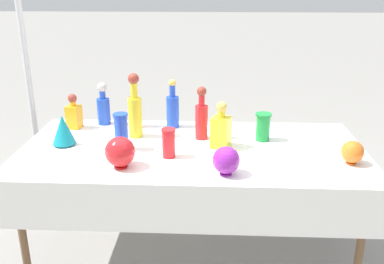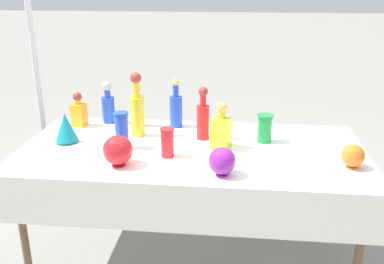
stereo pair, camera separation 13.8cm
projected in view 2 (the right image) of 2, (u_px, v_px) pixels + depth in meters
ground_plane at (192, 254)px, 2.83m from camera, size 40.00×40.00×0.00m
display_table at (191, 158)px, 2.56m from camera, size 2.05×0.99×0.76m
tall_bottle_0 at (176, 108)px, 2.88m from camera, size 0.08×0.08×0.33m
tall_bottle_1 at (108, 105)px, 2.97m from camera, size 0.09×0.09×0.30m
tall_bottle_2 at (137, 109)px, 2.71m from camera, size 0.09×0.09×0.41m
tall_bottle_3 at (203, 117)px, 2.66m from camera, size 0.08×0.08×0.34m
tall_bottle_4 at (138, 107)px, 2.90m from camera, size 0.07×0.07×0.35m
square_decanter_0 at (79, 112)px, 2.91m from camera, size 0.10×0.10×0.24m
square_decanter_1 at (221, 130)px, 2.53m from camera, size 0.13×0.13×0.28m
slender_vase_0 at (167, 142)px, 2.41m from camera, size 0.08×0.08×0.17m
slender_vase_1 at (122, 129)px, 2.52m from camera, size 0.09×0.09×0.22m
slender_vase_2 at (265, 127)px, 2.63m from camera, size 0.10×0.10×0.18m
fluted_vase_0 at (66, 127)px, 2.62m from camera, size 0.14×0.14×0.19m
round_bowl_0 at (222, 161)px, 2.19m from camera, size 0.14×0.14×0.15m
round_bowl_1 at (118, 150)px, 2.30m from camera, size 0.16×0.16×0.17m
round_bowl_2 at (353, 156)px, 2.28m from camera, size 0.12×0.12×0.13m
price_tag_left at (202, 176)px, 2.17m from camera, size 0.05×0.02×0.03m
cardboard_box_behind_left at (147, 155)px, 3.88m from camera, size 0.56×0.54×0.47m
canopy_pole at (37, 76)px, 3.14m from camera, size 0.18×0.18×2.61m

